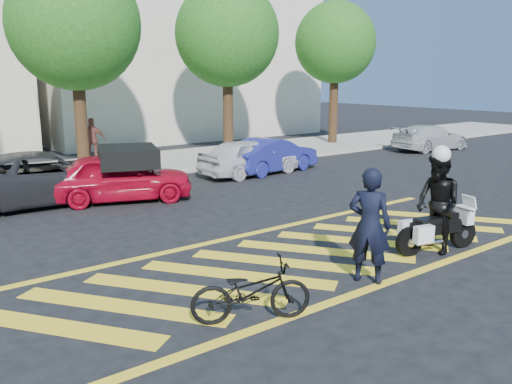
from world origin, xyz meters
TOP-DOWN VIEW (x-y plane):
  - ground at (0.00, 0.00)m, footprint 90.00×90.00m
  - sidewalk at (0.00, 12.00)m, footprint 60.00×5.00m
  - crosswalk at (-0.04, 0.00)m, footprint 12.33×4.00m
  - building_right at (9.00, 21.00)m, footprint 16.00×8.00m
  - tree_center at (0.13, 12.06)m, footprint 4.60×4.60m
  - tree_right at (6.63, 12.06)m, footprint 4.40×4.40m
  - tree_far_right at (13.13, 12.06)m, footprint 4.00×4.00m
  - officer_bike at (-0.08, -1.64)m, footprint 0.77×0.88m
  - bicycle at (-2.62, -1.64)m, footprint 1.85×1.32m
  - police_motorcycle at (2.26, -1.40)m, footprint 1.96×0.85m
  - officer_moto at (2.25, -1.41)m, footprint 0.97×1.13m
  - red_convertible at (-0.91, 6.80)m, footprint 4.41×2.95m
  - parked_mid_left at (-2.65, 7.80)m, footprint 5.38×2.69m
  - parked_mid_right at (4.50, 7.80)m, footprint 4.00×1.82m
  - parked_right at (5.51, 7.80)m, footprint 4.00×1.86m
  - parked_far_right at (15.30, 7.80)m, footprint 4.29×2.01m
  - pedestrian_right at (0.88, 13.29)m, footprint 1.10×0.82m

SIDE VIEW (x-z plane):
  - ground at x=0.00m, z-range 0.00..0.00m
  - crosswalk at x=-0.04m, z-range 0.00..0.01m
  - sidewalk at x=0.00m, z-range 0.00..0.15m
  - bicycle at x=-2.62m, z-range 0.00..0.93m
  - police_motorcycle at x=2.26m, z-range 0.04..0.91m
  - parked_far_right at x=15.30m, z-range 0.00..1.21m
  - parked_right at x=5.51m, z-range 0.00..1.27m
  - parked_mid_right at x=4.50m, z-range 0.00..1.33m
  - red_convertible at x=-0.91m, z-range 0.00..1.39m
  - parked_mid_left at x=-2.65m, z-range 0.00..1.46m
  - officer_moto at x=2.25m, z-range 0.00..2.01m
  - officer_bike at x=-0.08m, z-range 0.00..2.02m
  - pedestrian_right at x=0.88m, z-range 0.15..1.88m
  - tree_far_right at x=13.13m, z-range 1.39..8.49m
  - tree_right at x=6.63m, z-range 1.34..8.75m
  - tree_center at x=0.13m, z-range 1.31..8.88m
  - building_right at x=9.00m, z-range 0.00..11.00m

